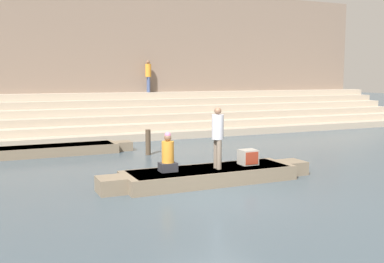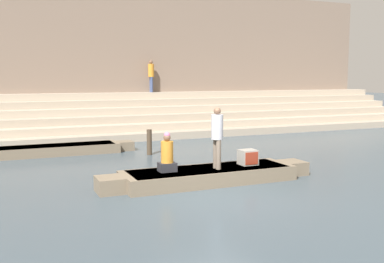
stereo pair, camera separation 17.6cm
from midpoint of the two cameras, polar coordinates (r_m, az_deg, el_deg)
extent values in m
plane|color=#3D4C56|center=(11.22, 2.42, -8.20)|extent=(120.00, 120.00, 0.00)
cube|color=tan|center=(22.44, -11.37, -0.25)|extent=(36.00, 4.56, 0.35)
cube|color=#B2A28D|center=(22.77, -11.60, 0.73)|extent=(36.00, 3.80, 0.35)
cube|color=tan|center=(23.10, -11.83, 1.68)|extent=(36.00, 3.04, 0.35)
cube|color=#B2A28D|center=(23.45, -12.04, 2.61)|extent=(36.00, 2.28, 0.35)
cube|color=tan|center=(23.79, -12.26, 3.51)|extent=(36.00, 1.52, 0.35)
cube|color=#B2A28D|center=(24.15, -12.46, 4.38)|extent=(36.00, 0.76, 0.35)
cube|color=#7F6B5B|center=(25.11, -13.04, 8.96)|extent=(34.20, 1.20, 7.78)
cube|color=#4C4037|center=(24.62, -12.53, 0.65)|extent=(34.20, 0.12, 0.60)
cube|color=#756651|center=(12.58, 1.83, -5.59)|extent=(4.89, 1.42, 0.40)
cube|color=#993328|center=(12.54, 1.83, -4.81)|extent=(4.50, 1.32, 0.05)
cube|color=#756651|center=(13.99, 12.19, -4.46)|extent=(0.68, 0.78, 0.40)
cube|color=#756651|center=(11.67, -10.68, -6.71)|extent=(0.68, 0.78, 0.40)
cylinder|color=olive|center=(13.00, -2.66, -4.73)|extent=(2.31, 0.04, 0.04)
cylinder|color=#756656|center=(12.51, 2.67, -2.81)|extent=(0.14, 0.14, 0.82)
cylinder|color=#756656|center=(12.35, 3.05, -2.94)|extent=(0.14, 0.14, 0.82)
cylinder|color=#B2B2BC|center=(12.32, 2.88, 0.59)|extent=(0.33, 0.33, 0.69)
sphere|color=brown|center=(12.28, 2.89, 2.63)|extent=(0.20, 0.20, 0.20)
cube|color=#28282D|center=(12.12, -3.49, -4.53)|extent=(0.46, 0.36, 0.24)
cylinder|color=orange|center=(12.04, -3.51, -2.61)|extent=(0.33, 0.33, 0.58)
sphere|color=brown|center=(11.98, -3.52, -0.78)|extent=(0.20, 0.20, 0.20)
sphere|color=pink|center=(11.97, -3.53, -0.45)|extent=(0.17, 0.17, 0.17)
cube|color=#9E998E|center=(13.12, 6.74, -3.24)|extent=(0.49, 0.43, 0.44)
cube|color=#99331E|center=(12.94, 7.24, -3.40)|extent=(0.41, 0.02, 0.36)
cube|color=#756651|center=(17.78, -17.04, -2.26)|extent=(4.51, 1.19, 0.36)
cube|color=tan|center=(17.76, -17.06, -1.77)|extent=(4.15, 1.09, 0.05)
cube|color=#756651|center=(18.26, -9.01, -1.81)|extent=(0.63, 0.66, 0.36)
cylinder|color=#473828|center=(17.01, -5.90, -1.37)|extent=(0.19, 0.19, 0.96)
cylinder|color=#3D4C75|center=(24.98, -5.82, 5.95)|extent=(0.13, 0.13, 0.84)
cylinder|color=#3D4C75|center=(24.81, -5.70, 5.95)|extent=(0.13, 0.13, 0.84)
cylinder|color=orange|center=(24.89, -5.78, 7.73)|extent=(0.32, 0.32, 0.70)
sphere|color=brown|center=(24.90, -5.80, 8.77)|extent=(0.20, 0.20, 0.20)
camera|label=1|loc=(0.09, -90.38, -0.05)|focal=42.00mm
camera|label=2|loc=(0.09, 89.62, 0.05)|focal=42.00mm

